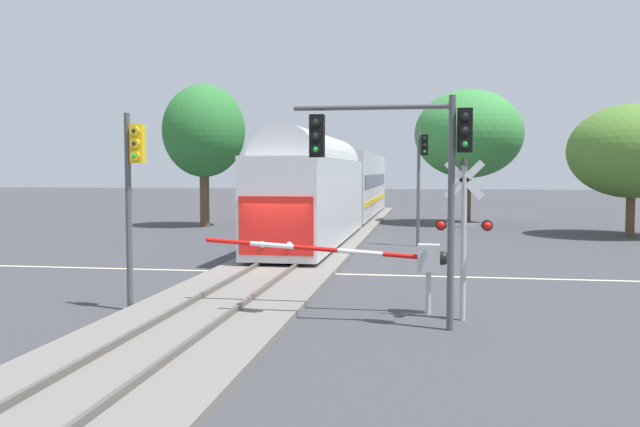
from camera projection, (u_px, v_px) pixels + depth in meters
name	position (u px, v px, depth m)	size (l,w,h in m)	color
ground_plane	(276.00, 273.00, 24.43)	(220.00, 220.00, 0.00)	#3D3D42
road_centre_stripe	(276.00, 272.00, 24.43)	(44.00, 0.20, 0.01)	beige
railway_track	(276.00, 270.00, 24.42)	(4.40, 80.00, 0.32)	slate
commuter_train	(340.00, 185.00, 42.00)	(3.04, 38.77, 5.16)	silver
crossing_gate_near	(397.00, 258.00, 17.46)	(6.49, 0.40, 1.89)	#B7B7BC
crossing_signal_mast	(464.00, 221.00, 16.47)	(1.36, 0.44, 4.04)	#B2B2B7
traffic_signal_median	(133.00, 179.00, 17.58)	(0.53, 0.38, 5.18)	#4C4C51
traffic_signal_far_side	(421.00, 168.00, 32.65)	(0.53, 0.38, 5.71)	#4C4C51
traffic_signal_near_right	(406.00, 155.00, 15.51)	(4.11, 0.38, 5.40)	#4C4C51
oak_behind_train	(204.00, 131.00, 44.05)	(5.37, 5.37, 9.28)	brown
maple_right_background	(632.00, 151.00, 37.39)	(6.95, 6.95, 7.36)	brown
elm_centre_background	(469.00, 134.00, 45.80)	(7.31, 7.31, 9.14)	brown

